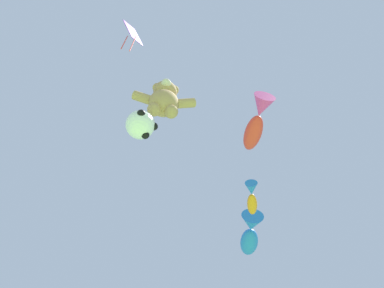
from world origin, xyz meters
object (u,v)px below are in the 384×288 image
Objects in this scene: fish_kite_cobalt at (250,232)px; diamond_kite at (132,35)px; fish_kite_crimson at (257,120)px; fish_kite_tangerine at (252,197)px; teddy_bear_kite at (164,99)px; soccer_ball_kite at (141,125)px.

fish_kite_cobalt is 0.75× the size of diamond_kite.
fish_kite_crimson is 1.46× the size of fish_kite_tangerine.
diamond_kite reaches higher than fish_kite_cobalt.
fish_kite_crimson is at bearing -99.44° from fish_kite_cobalt.
teddy_bear_kite is at bearing -124.85° from fish_kite_cobalt.
fish_kite_tangerine is at bearing 40.10° from soccer_ball_kite.
teddy_bear_kite is 2.26× the size of soccer_ball_kite.
soccer_ball_kite is at bearing -169.79° from fish_kite_crimson.
diamond_kite is at bearing -160.37° from fish_kite_crimson.
soccer_ball_kite is 5.11m from diamond_kite.
teddy_bear_kite reaches higher than fish_kite_tangerine.
fish_kite_crimson is at bearing 19.63° from diamond_kite.
diamond_kite is at bearing -147.75° from teddy_bear_kite.
diamond_kite is (-4.95, -4.39, 2.90)m from fish_kite_tangerine.
fish_kite_crimson is 0.76× the size of diamond_kite.
fish_kite_tangerine is at bearing -102.94° from fish_kite_cobalt.
soccer_ball_kite is 0.32× the size of diamond_kite.
teddy_bear_kite is 4.97m from fish_kite_tangerine.
teddy_bear_kite is at bearing -8.07° from soccer_ball_kite.
fish_kite_cobalt reaches higher than teddy_bear_kite.
fish_kite_crimson is 2.83m from fish_kite_tangerine.
diamond_kite reaches higher than fish_kite_tangerine.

